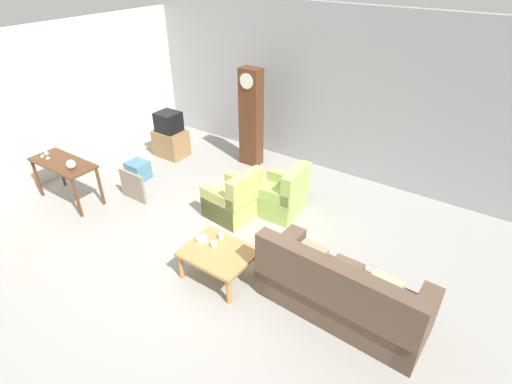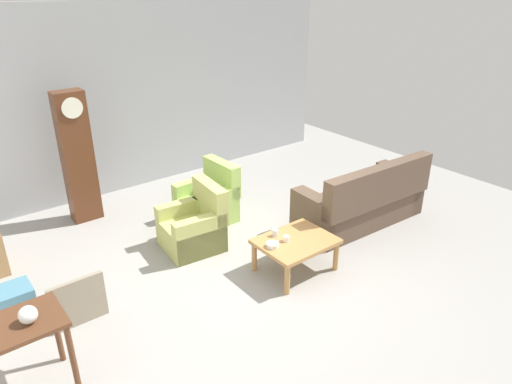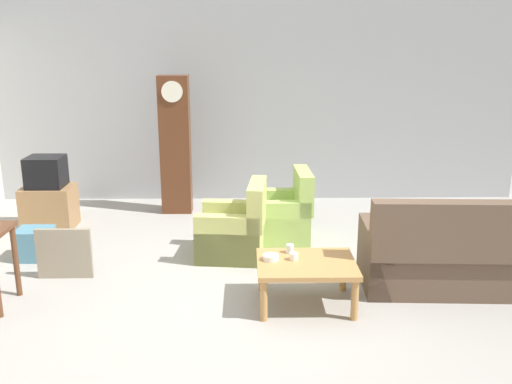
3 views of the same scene
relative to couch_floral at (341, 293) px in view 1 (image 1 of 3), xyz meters
The scene contains 19 objects.
ground_plane 2.14m from the couch_floral, behind, with size 10.40×10.40×0.00m, color #999691.
garage_door_wall 4.34m from the couch_floral, 120.48° to the left, with size 8.40×0.16×3.20m, color #9EA0A5.
pegboard_wall_left 6.42m from the couch_floral, behind, with size 0.12×6.40×2.88m, color silver.
couch_floral is the anchor object (origin of this frame).
armchair_olive_near 2.62m from the couch_floral, 157.88° to the left, with size 0.86×0.83×0.92m.
armchair_olive_far 2.39m from the couch_floral, 139.47° to the left, with size 0.82×0.79×0.92m.
coffee_table_wood 1.73m from the couch_floral, 169.01° to the right, with size 0.96×0.76×0.45m.
console_table_dark 5.24m from the couch_floral, behind, with size 1.30×0.56×0.79m.
grandfather_clock 4.40m from the couch_floral, 139.93° to the left, with size 0.44×0.30×2.04m.
tv_stand_cabinet 5.43m from the couch_floral, 157.39° to the left, with size 0.68×0.52×0.59m, color #997047.
tv_crt 5.45m from the couch_floral, 157.39° to the left, with size 0.48×0.44×0.42m, color black.
framed_picture_leaning 4.29m from the couch_floral, behind, with size 0.60×0.05×0.56m, color gray.
storage_box_blue 4.90m from the couch_floral, 169.00° to the left, with size 0.40×0.37×0.37m, color teal.
glass_dome_cloche 4.90m from the couch_floral, behind, with size 0.16×0.16×0.16m, color silver.
cup_white_porcelain 1.84m from the couch_floral, behind, with size 0.09×0.09×0.07m, color white.
cup_blue_rimmed 1.85m from the couch_floral, behind, with size 0.08×0.08×0.09m, color silver.
bowl_white_stacked 2.06m from the couch_floral, behind, with size 0.16×0.16×0.05m, color white.
wine_glass_tall 5.74m from the couch_floral, behind, with size 0.07×0.07×0.21m.
wine_glass_mid 5.59m from the couch_floral, behind, with size 0.08×0.08×0.18m.
Camera 1 is at (3.23, -3.50, 4.04)m, focal length 27.91 mm.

